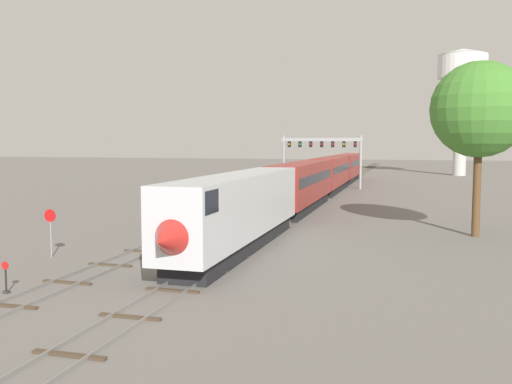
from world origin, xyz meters
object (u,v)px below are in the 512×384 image
Objects in this scene: passenger_train at (320,178)px; switch_stand at (6,282)px; signal_gantry at (322,149)px; stop_sign at (50,226)px; trackside_tree_left at (480,110)px; water_tower at (462,76)px.

passenger_train reaches higher than switch_stand.
signal_gantry is 54.93m from stop_sign.
trackside_tree_left reaches higher than switch_stand.
signal_gantry is at bearing 85.50° from switch_stand.
water_tower is 2.07× the size of trackside_tree_left.
trackside_tree_left is (25.04, 14.58, 7.23)m from stop_sign.
water_tower reaches higher than trackside_tree_left.
water_tower is at bearing 69.88° from passenger_train.
stop_sign is at bearing 111.60° from switch_stand.
stop_sign is (-7.75, -54.24, -3.96)m from signal_gantry.
water_tower is at bearing 74.81° from switch_stand.
passenger_train reaches higher than stop_sign.
switch_stand is (-27.59, -101.63, -20.00)m from water_tower.
water_tower is 9.01× the size of stop_sign.
passenger_train is at bearing 81.17° from switch_stand.
signal_gantry is 0.47× the size of water_tower.
switch_stand is at bearing -94.50° from signal_gantry.
passenger_train is at bearing 122.32° from trackside_tree_left.
passenger_train is 7.23× the size of signal_gantry.
signal_gantry is 43.39m from trackside_tree_left.
passenger_train is 6.97× the size of trackside_tree_left.
water_tower is 80.72m from trackside_tree_left.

